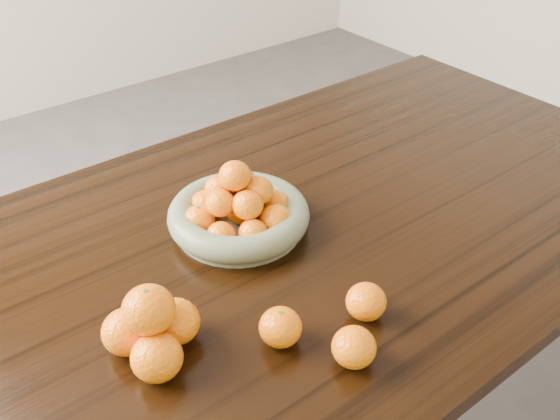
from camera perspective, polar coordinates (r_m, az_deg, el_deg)
dining_table at (r=1.34m, az=0.01°, el=-5.30°), size 2.00×1.00×0.75m
fruit_bowl at (r=1.28m, az=-3.77°, el=-0.08°), size 0.29×0.29×0.16m
orange_pyramid at (r=1.03m, az=-11.63°, el=-10.65°), size 0.16×0.16×0.14m
loose_orange_0 at (r=1.04m, az=0.04°, el=-10.66°), size 0.07×0.07×0.07m
loose_orange_1 at (r=1.02m, az=6.77°, el=-12.35°), size 0.07×0.07×0.07m
loose_orange_2 at (r=1.10m, az=7.87°, el=-8.30°), size 0.07×0.07×0.07m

